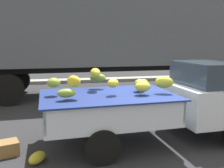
{
  "coord_description": "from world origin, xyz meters",
  "views": [
    {
      "loc": [
        -2.22,
        -5.15,
        2.14
      ],
      "look_at": [
        -1.07,
        0.48,
        1.19
      ],
      "focal_mm": 40.84,
      "sensor_mm": 36.0,
      "label": 1
    }
  ],
  "objects": [
    {
      "name": "ground",
      "position": [
        0.0,
        0.0,
        0.0
      ],
      "size": [
        220.0,
        220.0,
        0.0
      ],
      "primitive_type": "plane",
      "color": "#28282B"
    },
    {
      "name": "pickup_truck",
      "position": [
        0.62,
        -0.01,
        0.88
      ],
      "size": [
        4.89,
        2.09,
        1.7
      ],
      "rotation": [
        0.0,
        0.0,
        0.06
      ],
      "color": "silver",
      "rests_on": "ground"
    },
    {
      "name": "fallen_banana_bunch_near_tailgate",
      "position": [
        -2.68,
        -0.7,
        0.1
      ],
      "size": [
        0.4,
        0.45,
        0.2
      ],
      "primitive_type": "ellipsoid",
      "rotation": [
        0.0,
        0.0,
        4.14
      ],
      "color": "gold",
      "rests_on": "ground"
    },
    {
      "name": "curb_strip",
      "position": [
        0.0,
        8.63,
        0.08
      ],
      "size": [
        80.0,
        0.8,
        0.16
      ],
      "primitive_type": "cube",
      "color": "gray",
      "rests_on": "ground"
    },
    {
      "name": "produce_crate",
      "position": [
        -3.33,
        -0.23,
        0.13
      ],
      "size": [
        0.6,
        0.5,
        0.26
      ],
      "primitive_type": "cube",
      "rotation": [
        0.0,
        0.0,
        0.31
      ],
      "color": "olive",
      "rests_on": "ground"
    },
    {
      "name": "semi_trailer",
      "position": [
        -0.5,
        5.18,
        2.54
      ],
      "size": [
        12.07,
        2.92,
        3.95
      ],
      "rotation": [
        0.0,
        0.0,
        0.03
      ],
      "color": "#4C5156",
      "rests_on": "ground"
    }
  ]
}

